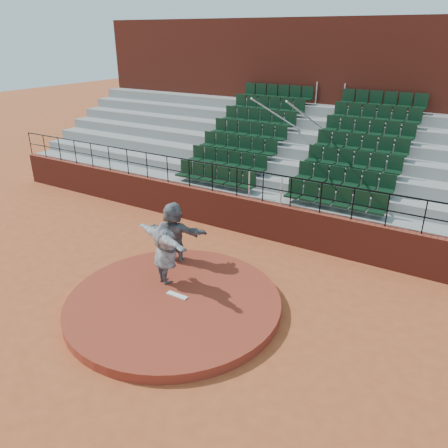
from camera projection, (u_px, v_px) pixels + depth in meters
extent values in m
plane|color=#B04F27|center=(174.00, 307.00, 11.28)|extent=(90.00, 90.00, 0.00)
cylinder|color=maroon|center=(174.00, 303.00, 11.23)|extent=(5.50, 5.50, 0.25)
cube|color=white|center=(177.00, 295.00, 11.29)|extent=(0.60, 0.15, 0.03)
cube|color=maroon|center=(262.00, 219.00, 14.94)|extent=(24.00, 0.30, 1.30)
cylinder|color=black|center=(264.00, 173.00, 14.27)|extent=(24.00, 0.05, 0.05)
cylinder|color=black|center=(263.00, 187.00, 14.47)|extent=(24.00, 0.04, 0.04)
cylinder|color=black|center=(30.00, 144.00, 20.16)|extent=(0.04, 0.04, 1.00)
cylinder|color=black|center=(45.00, 146.00, 19.69)|extent=(0.04, 0.04, 1.00)
cylinder|color=black|center=(59.00, 149.00, 19.22)|extent=(0.04, 0.04, 1.00)
cylinder|color=black|center=(75.00, 152.00, 18.74)|extent=(0.04, 0.04, 1.00)
cylinder|color=black|center=(92.00, 155.00, 18.27)|extent=(0.04, 0.04, 1.00)
cylinder|color=black|center=(109.00, 158.00, 17.79)|extent=(0.04, 0.04, 1.00)
cylinder|color=black|center=(127.00, 162.00, 17.32)|extent=(0.04, 0.04, 1.00)
cylinder|color=black|center=(147.00, 165.00, 16.84)|extent=(0.04, 0.04, 1.00)
cylinder|color=black|center=(167.00, 169.00, 16.37)|extent=(0.04, 0.04, 1.00)
cylinder|color=black|center=(189.00, 173.00, 15.90)|extent=(0.04, 0.04, 1.00)
cylinder|color=black|center=(212.00, 178.00, 15.42)|extent=(0.04, 0.04, 1.00)
cylinder|color=black|center=(237.00, 182.00, 14.95)|extent=(0.04, 0.04, 1.00)
cylinder|color=black|center=(263.00, 187.00, 14.47)|extent=(0.04, 0.04, 1.00)
cylinder|color=black|center=(291.00, 192.00, 14.00)|extent=(0.04, 0.04, 1.00)
cylinder|color=black|center=(321.00, 198.00, 13.52)|extent=(0.04, 0.04, 1.00)
cylinder|color=black|center=(353.00, 204.00, 13.05)|extent=(0.04, 0.04, 1.00)
cylinder|color=black|center=(387.00, 210.00, 12.58)|extent=(0.04, 0.04, 1.00)
cylinder|color=black|center=(425.00, 217.00, 12.10)|extent=(0.04, 0.04, 1.00)
cube|color=gray|center=(269.00, 213.00, 15.39)|extent=(24.00, 0.85, 1.30)
cube|color=black|center=(215.00, 176.00, 16.05)|extent=(3.30, 0.48, 0.72)
cube|color=black|center=(334.00, 198.00, 13.92)|extent=(3.30, 0.48, 0.72)
cube|color=gray|center=(279.00, 201.00, 15.97)|extent=(24.00, 0.85, 1.70)
cube|color=black|center=(227.00, 160.00, 16.56)|extent=(3.30, 0.48, 0.72)
cube|color=black|center=(344.00, 179.00, 14.42)|extent=(3.30, 0.48, 0.72)
cube|color=gray|center=(289.00, 189.00, 16.56)|extent=(24.00, 0.85, 2.10)
cube|color=black|center=(238.00, 145.00, 17.06)|extent=(3.30, 0.48, 0.72)
cube|color=black|center=(352.00, 161.00, 14.93)|extent=(3.30, 0.48, 0.72)
cube|color=gray|center=(298.00, 178.00, 17.14)|extent=(24.00, 0.85, 2.50)
cube|color=black|center=(249.00, 131.00, 17.57)|extent=(3.30, 0.48, 0.72)
cube|color=black|center=(361.00, 145.00, 15.43)|extent=(3.30, 0.48, 0.72)
cube|color=gray|center=(306.00, 168.00, 17.73)|extent=(24.00, 0.85, 2.90)
cube|color=black|center=(259.00, 118.00, 18.07)|extent=(3.30, 0.48, 0.72)
cube|color=black|center=(368.00, 129.00, 15.94)|extent=(3.30, 0.48, 0.72)
cube|color=gray|center=(314.00, 159.00, 18.31)|extent=(24.00, 0.85, 3.30)
cube|color=black|center=(268.00, 105.00, 18.58)|extent=(3.30, 0.48, 0.72)
cube|color=black|center=(376.00, 115.00, 16.44)|extent=(3.30, 0.48, 0.72)
cube|color=gray|center=(322.00, 150.00, 18.90)|extent=(24.00, 0.85, 3.70)
cube|color=black|center=(277.00, 93.00, 19.08)|extent=(3.30, 0.48, 0.72)
cube|color=black|center=(382.00, 101.00, 16.95)|extent=(3.30, 0.48, 0.72)
cylinder|color=silver|center=(287.00, 122.00, 16.56)|extent=(0.06, 5.97, 2.46)
cylinder|color=silver|center=(317.00, 125.00, 15.99)|extent=(0.06, 5.97, 2.46)
cube|color=maroon|center=(340.00, 104.00, 19.72)|extent=(24.00, 3.00, 7.10)
imported|color=black|center=(165.00, 253.00, 11.58)|extent=(2.27, 1.28, 1.78)
imported|color=black|center=(174.00, 235.00, 12.84)|extent=(2.00, 1.21, 2.06)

